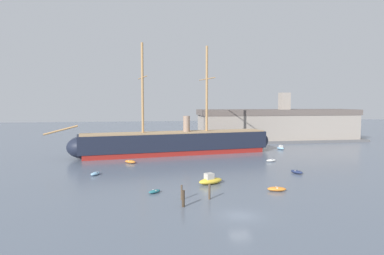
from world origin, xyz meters
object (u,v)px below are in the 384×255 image
(mooring_piling_right_pair, at_px, (209,192))
(dinghy_foreground_left, at_px, (155,191))
(dinghy_alongside_bow, at_px, (130,162))
(mooring_piling_nearest, at_px, (182,192))
(motorboat_near_centre, at_px, (210,180))
(dinghy_alongside_stern, at_px, (271,160))
(dinghy_far_left, at_px, (84,152))
(dockside_warehouse_right, at_px, (278,125))
(dinghy_mid_right, at_px, (297,172))
(mooring_piling_left_pair, at_px, (183,199))
(tall_ship, at_px, (176,143))
(motorboat_far_right, at_px, (280,148))
(dinghy_mid_left, at_px, (95,174))
(dinghy_foreground_right, at_px, (277,189))
(motorboat_distant_centre, at_px, (180,144))

(mooring_piling_right_pair, bearing_deg, dinghy_foreground_left, 148.69)
(dinghy_alongside_bow, bearing_deg, mooring_piling_nearest, -75.98)
(motorboat_near_centre, height_order, dinghy_alongside_stern, motorboat_near_centre)
(dinghy_alongside_bow, distance_m, dinghy_far_left, 20.98)
(dinghy_alongside_bow, relative_size, dockside_warehouse_right, 0.05)
(dinghy_foreground_left, relative_size, dinghy_mid_right, 0.75)
(dinghy_far_left, height_order, mooring_piling_left_pair, mooring_piling_left_pair)
(dinghy_alongside_bow, relative_size, mooring_piling_nearest, 1.42)
(dinghy_mid_right, relative_size, mooring_piling_left_pair, 1.37)
(tall_ship, height_order, dinghy_alongside_stern, tall_ship)
(motorboat_near_centre, bearing_deg, dinghy_foreground_left, -155.86)
(dockside_warehouse_right, bearing_deg, motorboat_far_right, -110.61)
(tall_ship, relative_size, motorboat_near_centre, 12.19)
(dinghy_mid_left, relative_size, dockside_warehouse_right, 0.05)
(motorboat_far_right, bearing_deg, dockside_warehouse_right, 69.39)
(mooring_piling_right_pair, height_order, dockside_warehouse_right, dockside_warehouse_right)
(dinghy_foreground_left, height_order, mooring_piling_right_pair, mooring_piling_right_pair)
(dinghy_mid_left, bearing_deg, dinghy_far_left, 102.20)
(motorboat_far_right, bearing_deg, motorboat_near_centre, -127.09)
(tall_ship, bearing_deg, dinghy_mid_right, -54.11)
(motorboat_far_right, relative_size, mooring_piling_nearest, 1.50)
(motorboat_far_right, xyz_separation_m, mooring_piling_nearest, (-34.33, -46.11, 0.62))
(dinghy_alongside_bow, height_order, dinghy_far_left, dinghy_alongside_bow)
(motorboat_far_right, xyz_separation_m, dockside_warehouse_right, (7.52, 20.00, 4.98))
(dinghy_alongside_bow, bearing_deg, dinghy_foreground_right, -51.09)
(dinghy_mid_right, height_order, mooring_piling_nearest, mooring_piling_nearest)
(dinghy_foreground_left, relative_size, mooring_piling_left_pair, 1.04)
(dinghy_foreground_left, distance_m, dinghy_alongside_bow, 26.54)
(dockside_warehouse_right, bearing_deg, dinghy_mid_right, -109.06)
(dinghy_mid_right, distance_m, mooring_piling_nearest, 27.85)
(tall_ship, height_order, mooring_piling_nearest, tall_ship)
(dinghy_alongside_bow, bearing_deg, dinghy_alongside_stern, -5.57)
(tall_ship, distance_m, dinghy_foreground_left, 38.55)
(dinghy_mid_left, xyz_separation_m, dinghy_alongside_bow, (6.21, 11.83, 0.05))
(mooring_piling_nearest, height_order, mooring_piling_right_pair, mooring_piling_right_pair)
(motorboat_distant_centre, bearing_deg, mooring_piling_left_pair, -96.76)
(motorboat_near_centre, xyz_separation_m, dinghy_alongside_bow, (-13.52, 21.98, -0.30))
(dinghy_foreground_right, distance_m, dinghy_mid_left, 33.07)
(dinghy_alongside_stern, relative_size, motorboat_distant_centre, 0.67)
(dinghy_foreground_left, bearing_deg, motorboat_distant_centre, 78.87)
(tall_ship, xyz_separation_m, mooring_piling_nearest, (-3.85, -41.99, -1.97))
(dinghy_mid_left, bearing_deg, dinghy_foreground_left, -54.51)
(dinghy_foreground_right, bearing_deg, mooring_piling_right_pair, -166.20)
(tall_ship, relative_size, dinghy_foreground_left, 25.73)
(dinghy_far_left, bearing_deg, dinghy_mid_left, -77.80)
(dinghy_foreground_right, xyz_separation_m, dinghy_mid_left, (-28.83, 16.20, -0.04))
(dinghy_foreground_right, relative_size, motorboat_distant_centre, 0.77)
(dinghy_foreground_left, relative_size, dinghy_far_left, 1.18)
(dinghy_alongside_bow, height_order, motorboat_far_right, motorboat_far_right)
(motorboat_near_centre, relative_size, dinghy_alongside_stern, 1.80)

